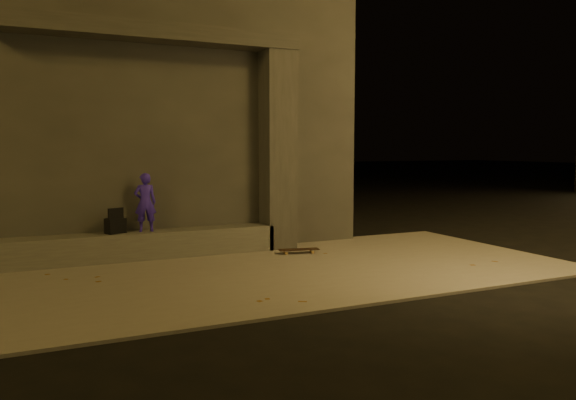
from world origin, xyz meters
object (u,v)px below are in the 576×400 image
backpack (115,225)px  skateboarder (145,202)px  column (278,151)px  skateboard (299,250)px

backpack → skateboarder: bearing=-23.4°
column → skateboarder: 2.57m
skateboarder → skateboard: size_ratio=1.34×
column → backpack: bearing=180.0°
skateboarder → skateboard: 2.76m
backpack → skateboard: 3.13m
skateboarder → skateboard: (2.51, -0.73, -0.88)m
backpack → skateboard: bearing=-37.1°
column → backpack: column is taller
column → backpack: (-2.92, 0.00, -1.20)m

